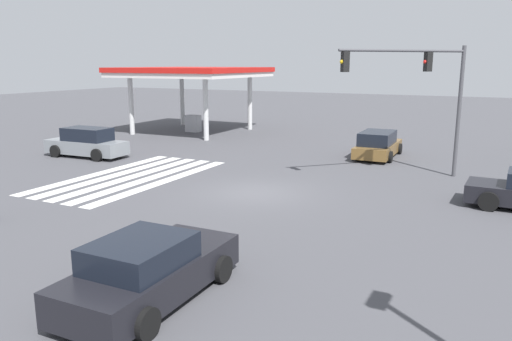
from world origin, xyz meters
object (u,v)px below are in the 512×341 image
car_0 (378,145)px  car_3 (87,143)px  traffic_signal_mast (425,84)px  car_2 (149,270)px

car_0 → car_3: 16.56m
traffic_signal_mast → car_3: traffic_signal_mast is taller
car_0 → car_2: 19.83m
traffic_signal_mast → car_0: (-4.66, -3.02, -3.64)m
traffic_signal_mast → car_2: bearing=32.3°
traffic_signal_mast → car_3: size_ratio=1.23×
car_0 → car_3: car_3 is taller
car_2 → car_3: size_ratio=0.96×
traffic_signal_mast → car_2: size_ratio=1.28×
car_0 → car_2: size_ratio=1.01×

